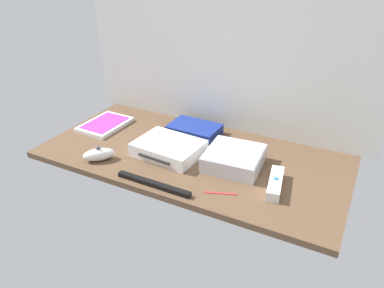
# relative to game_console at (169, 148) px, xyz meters

# --- Properties ---
(ground_plane) EXTENTS (1.00, 0.48, 0.02)m
(ground_plane) POSITION_rel_game_console_xyz_m (0.07, 0.03, -0.03)
(ground_plane) COLOR brown
(ground_plane) RESTS_ON ground
(back_wall) EXTENTS (1.10, 0.01, 0.64)m
(back_wall) POSITION_rel_game_console_xyz_m (0.07, 0.28, 0.30)
(back_wall) COLOR silver
(back_wall) RESTS_ON ground
(game_console) EXTENTS (0.22, 0.18, 0.04)m
(game_console) POSITION_rel_game_console_xyz_m (0.00, 0.00, 0.00)
(game_console) COLOR white
(game_console) RESTS_ON ground_plane
(mini_computer) EXTENTS (0.18, 0.18, 0.05)m
(mini_computer) POSITION_rel_game_console_xyz_m (0.22, 0.03, 0.00)
(mini_computer) COLOR silver
(mini_computer) RESTS_ON ground_plane
(game_case) EXTENTS (0.14, 0.19, 0.02)m
(game_case) POSITION_rel_game_console_xyz_m (-0.32, 0.07, -0.01)
(game_case) COLOR white
(game_case) RESTS_ON ground_plane
(network_router) EXTENTS (0.18, 0.13, 0.03)m
(network_router) POSITION_rel_game_console_xyz_m (0.01, 0.17, -0.00)
(network_router) COLOR navy
(network_router) RESTS_ON ground_plane
(remote_wand) EXTENTS (0.06, 0.15, 0.03)m
(remote_wand) POSITION_rel_game_console_xyz_m (0.37, -0.03, -0.01)
(remote_wand) COLOR white
(remote_wand) RESTS_ON ground_plane
(remote_nunchuk) EXTENTS (0.10, 0.10, 0.05)m
(remote_nunchuk) POSITION_rel_game_console_xyz_m (-0.18, -0.14, -0.00)
(remote_nunchuk) COLOR white
(remote_nunchuk) RESTS_ON ground_plane
(sensor_bar) EXTENTS (0.24, 0.02, 0.01)m
(sensor_bar) POSITION_rel_game_console_xyz_m (0.06, -0.18, -0.01)
(sensor_bar) COLOR black
(sensor_bar) RESTS_ON ground_plane
(stylus_pen) EXTENTS (0.09, 0.04, 0.01)m
(stylus_pen) POSITION_rel_game_console_xyz_m (0.24, -0.13, -0.02)
(stylus_pen) COLOR red
(stylus_pen) RESTS_ON ground_plane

